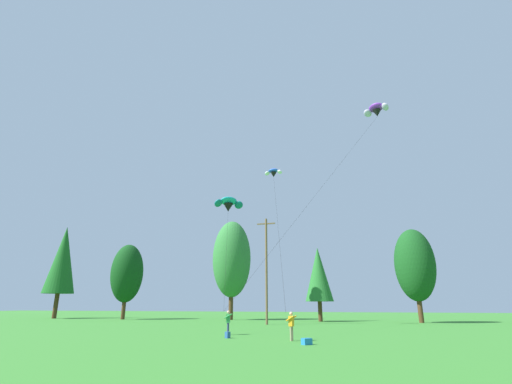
% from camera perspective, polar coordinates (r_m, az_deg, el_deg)
% --- Properties ---
extents(treeline_tree_a, '(4.86, 4.86, 14.84)m').
position_cam_1_polar(treeline_tree_a, '(70.80, -27.47, -9.16)').
color(treeline_tree_a, '#472D19').
rests_on(treeline_tree_a, ground_plane).
extents(treeline_tree_b, '(4.82, 4.82, 11.18)m').
position_cam_1_polar(treeline_tree_b, '(62.17, -19.12, -11.65)').
color(treeline_tree_b, '#472D19').
rests_on(treeline_tree_b, ground_plane).
extents(treeline_tree_c, '(5.71, 5.71, 14.49)m').
position_cam_1_polar(treeline_tree_c, '(57.39, -3.73, -10.14)').
color(treeline_tree_c, '#472D19').
rests_on(treeline_tree_c, ground_plane).
extents(treeline_tree_d, '(3.74, 3.74, 9.71)m').
position_cam_1_polar(treeline_tree_d, '(52.55, 9.52, -12.29)').
color(treeline_tree_d, '#472D19').
rests_on(treeline_tree_d, ground_plane).
extents(treeline_tree_e, '(4.90, 4.90, 11.47)m').
position_cam_1_polar(treeline_tree_e, '(51.99, 23.11, -10.19)').
color(treeline_tree_e, '#472D19').
rests_on(treeline_tree_e, ground_plane).
extents(utility_pole, '(2.20, 0.26, 11.97)m').
position_cam_1_polar(utility_pole, '(43.88, 1.60, -11.42)').
color(utility_pole, brown).
rests_on(utility_pole, ground_plane).
extents(kite_flyer_near, '(0.64, 0.66, 1.69)m').
position_cam_1_polar(kite_flyer_near, '(29.14, -4.27, -18.99)').
color(kite_flyer_near, navy).
rests_on(kite_flyer_near, ground_plane).
extents(kite_flyer_mid, '(0.61, 0.64, 1.69)m').
position_cam_1_polar(kite_flyer_mid, '(24.42, 5.42, -19.39)').
color(kite_flyer_mid, gray).
rests_on(kite_flyer_mid, ground_plane).
extents(parafoil_kite_high_purple, '(14.85, 17.78, 24.53)m').
position_cam_1_polar(parafoil_kite_high_purple, '(49.61, 17.93, 11.82)').
color(parafoil_kite_high_purple, purple).
extents(parafoil_kite_mid_blue_white, '(5.76, 16.86, 15.99)m').
position_cam_1_polar(parafoil_kite_mid_blue_white, '(44.13, 2.69, 2.94)').
color(parafoil_kite_mid_blue_white, blue).
extents(parafoil_kite_far_teal, '(7.98, 18.37, 14.11)m').
position_cam_1_polar(parafoil_kite_far_teal, '(48.67, -4.23, -1.86)').
color(parafoil_kite_far_teal, teal).
extents(backpack, '(0.40, 0.38, 0.40)m').
position_cam_1_polar(backpack, '(26.37, -4.37, -20.96)').
color(backpack, '#234C89').
rests_on(backpack, ground_plane).
extents(picnic_cooler, '(0.62, 0.62, 0.34)m').
position_cam_1_polar(picnic_cooler, '(22.27, 7.76, -21.71)').
color(picnic_cooler, '#1E70B7').
rests_on(picnic_cooler, ground_plane).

